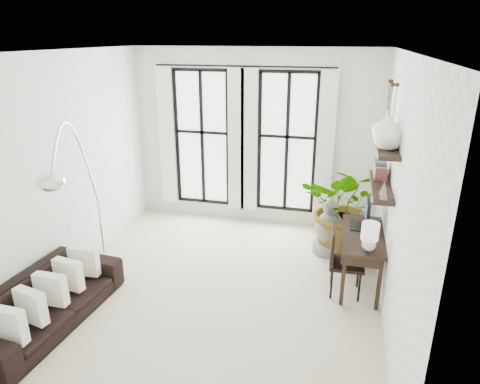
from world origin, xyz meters
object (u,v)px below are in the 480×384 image
(desk_chair, at_px, (340,257))
(buddha, at_px, (329,231))
(desk, at_px, (362,239))
(plant, at_px, (346,208))
(sofa, at_px, (46,301))
(arc_lamp, at_px, (73,162))

(desk_chair, relative_size, buddha, 1.05)
(desk, bearing_deg, plant, 103.02)
(plant, xyz_separation_m, desk, (0.24, -1.04, -0.02))
(plant, height_order, desk_chair, plant)
(sofa, relative_size, desk, 1.60)
(plant, relative_size, desk, 1.14)
(desk_chair, bearing_deg, arc_lamp, -168.19)
(buddha, bearing_deg, desk_chair, -80.38)
(desk_chair, xyz_separation_m, buddha, (-0.20, 1.15, -0.16))
(buddha, bearing_deg, desk, -62.39)
(desk, height_order, desk_chair, desk)
(plant, distance_m, desk, 1.07)
(desk, bearing_deg, arc_lamp, -163.78)
(desk, bearing_deg, sofa, -154.03)
(arc_lamp, distance_m, buddha, 4.02)
(sofa, bearing_deg, desk, -60.13)
(plant, bearing_deg, buddha, -148.19)
(plant, relative_size, arc_lamp, 0.62)
(sofa, relative_size, plant, 1.41)
(sofa, xyz_separation_m, desk, (3.75, 1.82, 0.42))
(desk, distance_m, desk_chair, 0.42)
(arc_lamp, bearing_deg, desk_chair, 13.45)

